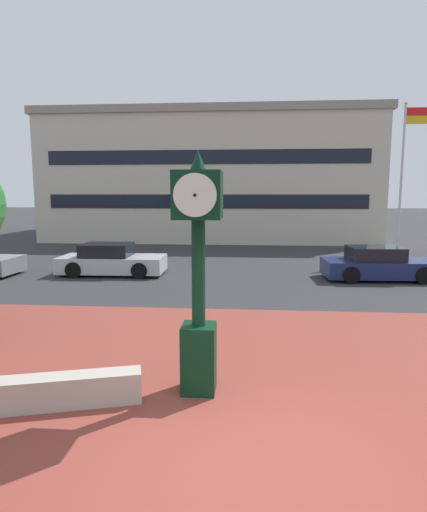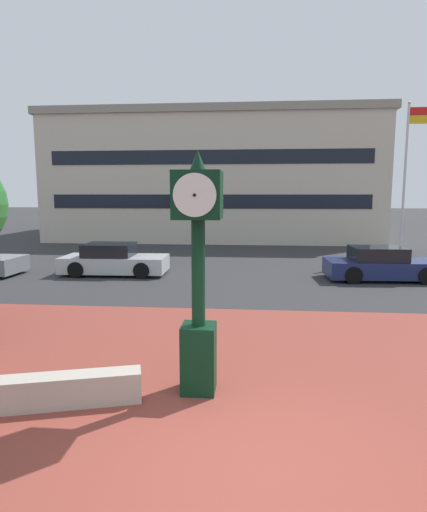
{
  "view_description": "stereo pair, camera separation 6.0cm",
  "coord_description": "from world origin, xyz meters",
  "px_view_note": "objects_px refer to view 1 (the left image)",
  "views": [
    {
      "loc": [
        -0.15,
        -4.82,
        3.29
      ],
      "look_at": [
        -0.72,
        2.23,
        2.27
      ],
      "focal_mm": 30.25,
      "sensor_mm": 36.0,
      "label": 1
    },
    {
      "loc": [
        -0.09,
        -4.81,
        3.29
      ],
      "look_at": [
        -0.72,
        2.23,
        2.27
      ],
      "focal_mm": 30.25,
      "sensor_mm": 36.0,
      "label": 2
    }
  ],
  "objects_px": {
    "civic_building": "(215,179)",
    "car_street_far": "(378,265)",
    "street_clock": "(198,267)",
    "flagpole_primary": "(404,170)",
    "car_street_near": "(111,261)"
  },
  "relations": [
    {
      "from": "street_clock",
      "to": "car_street_far",
      "type": "height_order",
      "value": "street_clock"
    },
    {
      "from": "street_clock",
      "to": "civic_building",
      "type": "height_order",
      "value": "civic_building"
    },
    {
      "from": "street_clock",
      "to": "flagpole_primary",
      "type": "bearing_deg",
      "value": 61.77
    },
    {
      "from": "car_street_near",
      "to": "car_street_far",
      "type": "bearing_deg",
      "value": 87.66
    },
    {
      "from": "street_clock",
      "to": "car_street_near",
      "type": "xyz_separation_m",
      "value": [
        -4.82,
        10.32,
        -1.55
      ]
    },
    {
      "from": "car_street_near",
      "to": "car_street_far",
      "type": "height_order",
      "value": "same"
    },
    {
      "from": "car_street_far",
      "to": "flagpole_primary",
      "type": "xyz_separation_m",
      "value": [
        2.72,
        5.73,
        3.92
      ]
    },
    {
      "from": "street_clock",
      "to": "car_street_near",
      "type": "relative_size",
      "value": 0.93
    },
    {
      "from": "street_clock",
      "to": "flagpole_primary",
      "type": "xyz_separation_m",
      "value": [
        8.58,
        15.84,
        2.37
      ]
    },
    {
      "from": "civic_building",
      "to": "street_clock",
      "type": "bearing_deg",
      "value": -86.07
    },
    {
      "from": "street_clock",
      "to": "flagpole_primary",
      "type": "distance_m",
      "value": 18.17
    },
    {
      "from": "car_street_far",
      "to": "flagpole_primary",
      "type": "height_order",
      "value": "flagpole_primary"
    },
    {
      "from": "street_clock",
      "to": "flagpole_primary",
      "type": "height_order",
      "value": "flagpole_primary"
    },
    {
      "from": "flagpole_primary",
      "to": "car_street_far",
      "type": "bearing_deg",
      "value": -115.39
    },
    {
      "from": "civic_building",
      "to": "car_street_far",
      "type": "bearing_deg",
      "value": -67.38
    }
  ]
}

